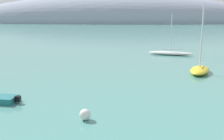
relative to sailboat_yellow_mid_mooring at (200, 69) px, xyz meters
The scene contains 4 objects.
distant_ridge 189.18m from the sailboat_yellow_mid_mooring, 96.12° to the left, with size 247.02×62.50×43.42m, color #8E99AD.
sailboat_yellow_mid_mooring is the anchor object (origin of this frame).
sailboat_white_outer_mooring 15.88m from the sailboat_yellow_mid_mooring, 94.72° to the left, with size 8.29×3.76×7.62m.
mooring_buoy_white 20.66m from the sailboat_yellow_mid_mooring, 126.81° to the right, with size 0.83×0.83×0.83m, color silver.
Camera 1 is at (5.09, -5.89, 7.60)m, focal length 44.39 mm.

